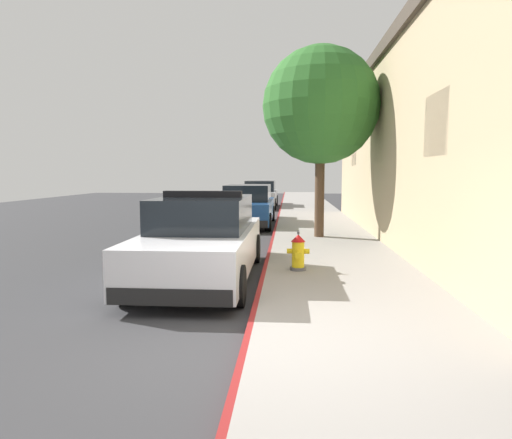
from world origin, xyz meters
name	(u,v)px	position (x,y,z in m)	size (l,w,h in m)	color
ground_plane	(144,235)	(-4.52, 10.00, -0.10)	(29.52, 60.00, 0.20)	#353538
sidewalk_pavement	(321,232)	(1.48, 10.00, 0.07)	(2.96, 60.00, 0.13)	gray
curb_painted_edge	(275,232)	(-0.04, 10.00, 0.07)	(0.08, 60.00, 0.13)	maroon
storefront_building	(484,145)	(5.86, 8.27, 2.79)	(6.04, 18.26, 5.56)	tan
police_cruiser	(203,240)	(-1.20, 3.40, 0.74)	(1.94, 4.84, 1.68)	white
parked_car_silver_ahead	(248,206)	(-1.16, 12.37, 0.74)	(1.94, 4.84, 1.56)	navy
parked_car_dark_far	(260,195)	(-1.25, 21.42, 0.74)	(1.94, 4.84, 1.56)	#B2B5BA
fire_hydrant	(298,252)	(0.61, 3.73, 0.48)	(0.44, 0.40, 0.76)	#4C4C51
street_tree	(321,106)	(1.32, 8.48, 3.94)	(3.38, 3.38, 5.51)	brown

